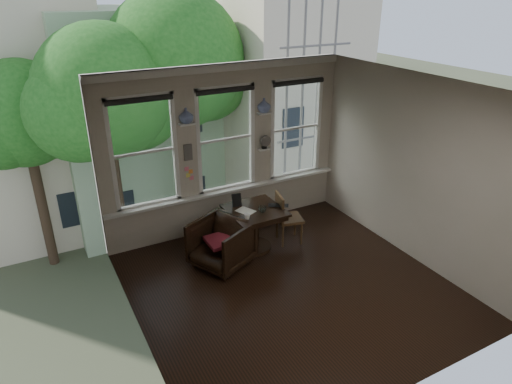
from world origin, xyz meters
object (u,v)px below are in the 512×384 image
table (255,229)px  side_chair_right (290,218)px  armchair_left (221,244)px  mug (247,217)px  laptop (278,207)px

table → side_chair_right: size_ratio=0.98×
side_chair_right → armchair_left: bearing=108.9°
table → mug: mug is taller
armchair_left → side_chair_right: side_chair_right is taller
armchair_left → side_chair_right: (1.36, 0.12, 0.07)m
table → armchair_left: bearing=-164.9°
table → armchair_left: armchair_left is taller
armchair_left → table: bearing=79.5°
armchair_left → laptop: armchair_left is taller
table → laptop: (0.37, -0.14, 0.39)m
side_chair_right → mug: bearing=114.9°
table → side_chair_right: (0.65, -0.07, 0.09)m
side_chair_right → mug: side_chair_right is taller
side_chair_right → laptop: 0.42m
table → mug: (-0.28, -0.25, 0.42)m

